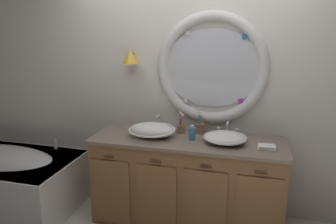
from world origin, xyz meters
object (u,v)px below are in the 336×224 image
(toothbrush_holder_left, at_px, (181,128))
(soap_dispenser, at_px, (192,133))
(sink_basin_right, at_px, (225,138))
(bathtub, at_px, (0,176))
(sink_basin_left, at_px, (152,130))
(folded_hand_towel, at_px, (267,147))
(toothbrush_holder_right, at_px, (200,128))

(toothbrush_holder_left, height_order, soap_dispenser, toothbrush_holder_left)
(sink_basin_right, relative_size, soap_dispenser, 2.59)
(bathtub, xyz_separation_m, soap_dispenser, (2.06, 0.23, 0.60))
(sink_basin_left, relative_size, folded_hand_towel, 3.02)
(bathtub, distance_m, sink_basin_right, 2.45)
(bathtub, relative_size, toothbrush_holder_right, 7.55)
(toothbrush_holder_right, distance_m, soap_dispenser, 0.21)
(toothbrush_holder_left, xyz_separation_m, soap_dispenser, (0.15, -0.18, 0.01))
(folded_hand_towel, bearing_deg, sink_basin_left, 177.15)
(sink_basin_right, relative_size, toothbrush_holder_left, 1.79)
(toothbrush_holder_left, relative_size, soap_dispenser, 1.45)
(sink_basin_right, bearing_deg, folded_hand_towel, -8.19)
(folded_hand_towel, bearing_deg, bathtub, -176.45)
(sink_basin_left, distance_m, sink_basin_right, 0.71)
(bathtub, height_order, soap_dispenser, soap_dispenser)
(soap_dispenser, bearing_deg, folded_hand_towel, -5.15)
(sink_basin_right, distance_m, folded_hand_towel, 0.38)
(sink_basin_right, height_order, folded_hand_towel, sink_basin_right)
(sink_basin_right, xyz_separation_m, folded_hand_towel, (0.37, -0.05, -0.04))
(sink_basin_right, height_order, toothbrush_holder_left, toothbrush_holder_left)
(bathtub, relative_size, sink_basin_left, 3.67)
(toothbrush_holder_right, xyz_separation_m, soap_dispenser, (-0.04, -0.21, 0.01))
(sink_basin_left, xyz_separation_m, soap_dispenser, (0.39, 0.01, -0.00))
(sink_basin_right, distance_m, toothbrush_holder_right, 0.35)
(soap_dispenser, bearing_deg, sink_basin_left, -178.84)
(sink_basin_left, relative_size, toothbrush_holder_right, 2.06)
(bathtub, height_order, toothbrush_holder_left, toothbrush_holder_left)
(sink_basin_left, height_order, soap_dispenser, soap_dispenser)
(sink_basin_left, distance_m, folded_hand_towel, 1.08)
(toothbrush_holder_right, bearing_deg, bathtub, -168.14)
(bathtub, relative_size, sink_basin_right, 4.27)
(bathtub, relative_size, folded_hand_towel, 11.07)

